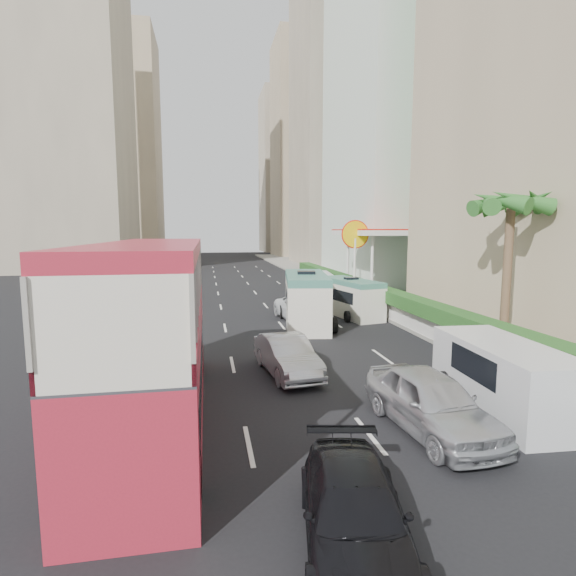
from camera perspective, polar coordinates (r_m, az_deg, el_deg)
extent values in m
plane|color=black|center=(14.52, 8.99, -14.52)|extent=(200.00, 200.00, 0.00)
cube|color=#B12235|center=(13.09, -16.53, -5.56)|extent=(2.50, 11.00, 5.06)
imported|color=#B9BBC0|center=(17.23, -0.13, -10.87)|extent=(2.09, 4.55, 1.44)
imported|color=#B9BBC0|center=(13.29, 17.55, -16.91)|extent=(2.37, 4.97, 1.64)
imported|color=black|center=(8.95, 8.33, -29.70)|extent=(2.55, 4.60, 1.26)
imported|color=silver|center=(27.08, 1.85, -4.15)|extent=(2.96, 5.41, 1.44)
cube|color=silver|center=(25.51, 2.31, -1.50)|extent=(3.24, 6.91, 2.95)
cube|color=silver|center=(28.53, 7.98, -1.24)|extent=(2.82, 5.54, 2.35)
cube|color=silver|center=(15.10, 25.71, -10.17)|extent=(2.33, 5.24, 2.05)
cube|color=silver|center=(37.11, 3.92, 0.45)|extent=(2.52, 5.00, 1.92)
cube|color=#99968C|center=(40.40, 9.33, -0.31)|extent=(6.00, 120.00, 0.18)
cube|color=silver|center=(29.16, 11.43, -2.11)|extent=(0.30, 44.00, 1.00)
cube|color=#2D6626|center=(29.03, 11.47, -0.45)|extent=(1.10, 44.00, 0.70)
cylinder|color=brown|center=(20.86, 26.01, 1.07)|extent=(0.36, 0.36, 6.40)
cube|color=silver|center=(38.64, 11.80, 3.25)|extent=(6.50, 8.00, 5.50)
cube|color=white|center=(56.98, 16.48, 31.51)|extent=(16.00, 18.00, 58.00)
cube|color=#B2A48C|center=(76.76, 7.64, 22.05)|extent=(16.00, 16.00, 50.00)
cube|color=tan|center=(98.53, 2.53, 17.01)|extent=(14.00, 14.00, 44.00)
cube|color=#B2A48C|center=(119.57, 0.09, 14.33)|extent=(14.00, 14.00, 40.00)
cube|color=#B2A48C|center=(73.39, -27.58, 22.83)|extent=(18.00, 18.00, 52.00)
cube|color=tan|center=(105.65, -20.60, 16.45)|extent=(16.00, 16.00, 46.00)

